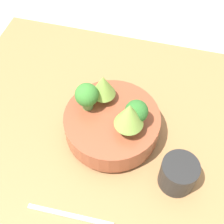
% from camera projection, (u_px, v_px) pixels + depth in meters
% --- Properties ---
extents(ground_plane, '(6.00, 6.00, 0.00)m').
position_uv_depth(ground_plane, '(124.00, 138.00, 0.86)').
color(ground_plane, beige).
extents(table, '(0.99, 0.74, 0.03)m').
position_uv_depth(table, '(125.00, 135.00, 0.85)').
color(table, '#9E7042').
rests_on(table, ground_plane).
extents(bowl, '(0.24, 0.24, 0.08)m').
position_uv_depth(bowl, '(112.00, 124.00, 0.79)').
color(bowl, brown).
rests_on(bowl, table).
extents(romanesco_piece_near, '(0.07, 0.07, 0.10)m').
position_uv_depth(romanesco_piece_near, '(129.00, 115.00, 0.69)').
color(romanesco_piece_near, '#6BA34C').
rests_on(romanesco_piece_near, bowl).
extents(broccoli_floret_left, '(0.06, 0.06, 0.08)m').
position_uv_depth(broccoli_floret_left, '(87.00, 96.00, 0.75)').
color(broccoli_floret_left, '#609347').
rests_on(broccoli_floret_left, bowl).
extents(romanesco_piece_far, '(0.06, 0.06, 0.08)m').
position_uv_depth(romanesco_piece_far, '(103.00, 86.00, 0.76)').
color(romanesco_piece_far, '#609347').
rests_on(romanesco_piece_far, bowl).
extents(broccoli_floret_right, '(0.06, 0.06, 0.07)m').
position_uv_depth(broccoli_floret_right, '(136.00, 112.00, 0.72)').
color(broccoli_floret_right, '#609347').
rests_on(broccoli_floret_right, bowl).
extents(cup, '(0.09, 0.09, 0.08)m').
position_uv_depth(cup, '(178.00, 174.00, 0.72)').
color(cup, black).
rests_on(cup, table).
extents(fork, '(0.20, 0.02, 0.01)m').
position_uv_depth(fork, '(70.00, 215.00, 0.70)').
color(fork, silver).
rests_on(fork, table).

